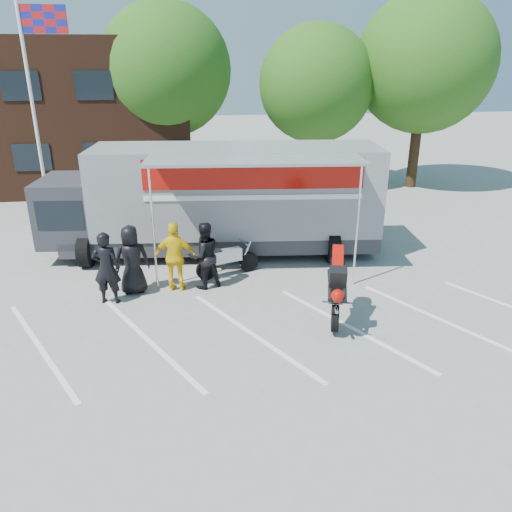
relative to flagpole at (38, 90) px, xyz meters
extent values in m
plane|color=gray|center=(6.24, -10.00, -5.05)|extent=(100.00, 100.00, 0.00)
cube|color=white|center=(6.24, -9.00, -5.05)|extent=(18.09, 13.33, 0.01)
cube|color=#432315|center=(-3.76, 8.00, -1.55)|extent=(18.00, 8.00, 7.00)
cylinder|color=white|center=(-0.26, 0.00, -1.05)|extent=(0.12, 0.12, 8.00)
cube|color=red|center=(0.54, 0.00, 2.25)|extent=(1.50, 0.04, 0.90)
cylinder|color=#382314|center=(4.24, 6.00, -3.43)|extent=(0.50, 0.50, 3.24)
sphere|color=#194F13|center=(4.24, 6.00, 0.53)|extent=(6.12, 6.12, 6.12)
cylinder|color=#382314|center=(11.24, 5.00, -3.61)|extent=(0.50, 0.50, 2.88)
sphere|color=#194F13|center=(11.24, 5.00, -0.09)|extent=(5.44, 5.44, 5.44)
cylinder|color=#382314|center=(16.24, 4.50, -3.34)|extent=(0.50, 0.50, 3.42)
sphere|color=#194F13|center=(16.24, 4.50, 0.84)|extent=(6.46, 6.46, 6.46)
imported|color=black|center=(3.48, -6.31, -4.09)|extent=(1.03, 0.75, 1.93)
imported|color=black|center=(2.89, -6.85, -4.07)|extent=(0.78, 0.57, 1.97)
imported|color=black|center=(5.45, -6.22, -4.10)|extent=(1.13, 1.02, 1.92)
imported|color=yellow|center=(4.66, -6.31, -4.06)|extent=(1.22, 0.64, 1.98)
camera|label=1|loc=(5.20, -19.21, 1.01)|focal=35.00mm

